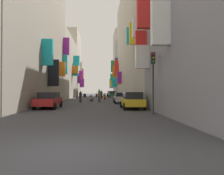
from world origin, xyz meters
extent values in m
plane|color=#38383D|center=(0.00, 30.00, 0.00)|extent=(140.00, 140.00, 0.00)
cube|color=#9E9384|center=(-8.00, 18.87, 10.62)|extent=(6.00, 22.79, 21.25)
cube|color=#19B2BF|center=(-4.66, 28.18, 5.75)|extent=(0.69, 0.59, 3.07)
cube|color=orange|center=(-4.55, 24.99, 4.69)|extent=(0.90, 0.58, 2.09)
cube|color=black|center=(-4.39, 18.67, 3.61)|extent=(1.22, 0.35, 3.04)
cube|color=purple|center=(-4.53, 28.60, 8.73)|extent=(0.94, 0.60, 2.74)
cube|color=#19B2BF|center=(-4.46, 16.25, 5.54)|extent=(1.08, 0.50, 2.70)
cube|color=#B2A899|center=(-8.00, 39.30, 6.43)|extent=(6.00, 18.06, 12.86)
cube|color=#19B2BF|center=(-4.39, 39.73, 6.04)|extent=(1.23, 0.59, 2.62)
cube|color=#19B2BF|center=(-4.35, 41.64, 8.25)|extent=(1.30, 0.43, 2.22)
cube|color=orange|center=(-4.42, 39.43, 6.03)|extent=(1.16, 0.48, 1.67)
cube|color=#BCB29E|center=(-8.00, 54.16, 8.92)|extent=(6.00, 11.67, 17.83)
cube|color=white|center=(-4.69, 57.34, 8.68)|extent=(0.61, 0.59, 2.84)
cube|color=purple|center=(-4.51, 53.97, 6.37)|extent=(0.98, 0.48, 1.45)
cube|color=red|center=(-4.53, 57.36, 6.51)|extent=(0.95, 0.60, 3.17)
cube|color=purple|center=(-4.42, 56.98, 3.80)|extent=(1.17, 0.48, 2.55)
cube|color=purple|center=(-4.50, 49.95, 4.77)|extent=(0.99, 0.51, 2.66)
cube|color=red|center=(4.35, 9.80, 7.40)|extent=(1.30, 0.56, 2.33)
cube|color=red|center=(4.51, 12.64, 6.09)|extent=(0.97, 0.50, 1.54)
cube|color=white|center=(4.47, 6.40, 5.60)|extent=(1.06, 0.51, 2.70)
cube|color=white|center=(4.45, 11.71, 4.40)|extent=(1.11, 0.63, 1.92)
cube|color=#B2A899|center=(8.00, 16.80, 8.19)|extent=(6.00, 6.95, 16.39)
cube|color=yellow|center=(4.60, 17.52, 7.96)|extent=(0.81, 0.44, 2.39)
cube|color=#19B2BF|center=(4.57, 19.62, 8.25)|extent=(0.86, 0.38, 2.06)
cube|color=white|center=(4.53, 14.38, 7.62)|extent=(0.94, 0.54, 1.85)
cube|color=#BCB29E|center=(8.00, 32.04, 9.97)|extent=(6.00, 23.53, 19.94)
cube|color=orange|center=(4.69, 37.25, 4.04)|extent=(0.61, 0.56, 2.51)
cube|color=blue|center=(4.69, 42.99, 8.23)|extent=(0.63, 0.58, 1.84)
cube|color=purple|center=(4.59, 34.25, 4.06)|extent=(0.81, 0.57, 2.19)
cube|color=red|center=(4.56, 42.01, 7.22)|extent=(0.88, 0.59, 2.67)
cube|color=red|center=(4.58, 40.25, 6.32)|extent=(0.84, 0.43, 2.47)
cube|color=gray|center=(8.00, 47.16, 7.06)|extent=(6.00, 6.71, 14.13)
cube|color=#19B2BF|center=(4.33, 44.59, 3.55)|extent=(1.34, 0.44, 2.22)
cube|color=orange|center=(4.47, 46.29, 6.45)|extent=(1.06, 0.37, 2.59)
cube|color=orange|center=(4.64, 47.52, 5.35)|extent=(0.72, 0.44, 2.71)
cube|color=green|center=(4.32, 47.18, 7.70)|extent=(1.36, 0.38, 2.92)
cube|color=orange|center=(4.61, 46.16, 5.12)|extent=(0.78, 0.45, 1.66)
cube|color=#B2A899|center=(8.00, 55.26, 9.24)|extent=(6.00, 9.49, 18.48)
cube|color=white|center=(4.34, 57.02, 3.72)|extent=(1.32, 0.43, 2.90)
cube|color=yellow|center=(4.36, 56.05, 3.75)|extent=(1.29, 0.45, 1.49)
cube|color=green|center=(4.46, 56.48, 5.48)|extent=(1.07, 0.46, 2.05)
cube|color=#B7B7BC|center=(3.60, 20.82, 0.58)|extent=(1.67, 4.07, 0.57)
cube|color=black|center=(3.60, 20.62, 1.11)|extent=(1.47, 2.28, 0.48)
cylinder|color=black|center=(2.76, 22.16, 0.30)|extent=(0.18, 0.60, 0.60)
cylinder|color=black|center=(4.43, 22.16, 0.30)|extent=(0.18, 0.60, 0.60)
cylinder|color=black|center=(2.76, 19.48, 0.30)|extent=(0.18, 0.60, 0.60)
cylinder|color=black|center=(4.43, 19.48, 0.30)|extent=(0.18, 0.60, 0.60)
cube|color=black|center=(3.81, 53.05, 0.64)|extent=(1.74, 4.47, 0.69)
cube|color=black|center=(3.81, 52.82, 1.22)|extent=(1.53, 2.50, 0.47)
cylinder|color=black|center=(2.94, 54.52, 0.30)|extent=(0.18, 0.60, 0.60)
cylinder|color=black|center=(4.68, 54.52, 0.30)|extent=(0.18, 0.60, 0.60)
cylinder|color=black|center=(2.94, 51.57, 0.30)|extent=(0.18, 0.60, 0.60)
cylinder|color=black|center=(4.68, 51.57, 0.30)|extent=(0.18, 0.60, 0.60)
cube|color=#B21E1E|center=(-3.73, 13.70, 0.60)|extent=(1.73, 4.16, 0.61)
cube|color=black|center=(-3.73, 13.91, 1.18)|extent=(1.53, 2.33, 0.54)
cylinder|color=black|center=(-2.86, 12.33, 0.30)|extent=(0.18, 0.60, 0.60)
cylinder|color=black|center=(-4.59, 12.33, 0.30)|extent=(0.18, 0.60, 0.60)
cylinder|color=black|center=(-2.86, 15.08, 0.30)|extent=(0.18, 0.60, 0.60)
cylinder|color=black|center=(-4.59, 15.08, 0.30)|extent=(0.18, 0.60, 0.60)
cube|color=#236638|center=(3.71, 42.07, 0.58)|extent=(1.76, 4.17, 0.55)
cube|color=black|center=(3.71, 41.86, 1.14)|extent=(1.55, 2.33, 0.57)
cylinder|color=black|center=(2.83, 43.44, 0.30)|extent=(0.18, 0.60, 0.60)
cylinder|color=black|center=(4.59, 43.44, 0.30)|extent=(0.18, 0.60, 0.60)
cylinder|color=black|center=(2.83, 40.69, 0.30)|extent=(0.18, 0.60, 0.60)
cylinder|color=black|center=(4.59, 40.69, 0.30)|extent=(0.18, 0.60, 0.60)
cube|color=gold|center=(3.77, 12.78, 0.59)|extent=(1.67, 3.94, 0.58)
cube|color=black|center=(3.77, 12.58, 1.18)|extent=(1.47, 2.20, 0.59)
cylinder|color=black|center=(2.93, 14.08, 0.30)|extent=(0.18, 0.60, 0.60)
cylinder|color=black|center=(4.60, 14.08, 0.30)|extent=(0.18, 0.60, 0.60)
cylinder|color=black|center=(2.93, 11.48, 0.30)|extent=(0.18, 0.60, 0.60)
cylinder|color=black|center=(4.60, 11.48, 0.30)|extent=(0.18, 0.60, 0.60)
cube|color=silver|center=(2.03, 47.16, 0.46)|extent=(0.60, 1.25, 0.45)
cube|color=black|center=(2.00, 46.93, 0.77)|extent=(0.39, 0.60, 0.16)
cylinder|color=#4C4C51|center=(2.11, 47.75, 0.79)|extent=(0.10, 0.28, 0.68)
cylinder|color=black|center=(2.13, 47.90, 0.24)|extent=(0.16, 0.49, 0.48)
cylinder|color=black|center=(1.93, 46.41, 0.24)|extent=(0.16, 0.49, 0.48)
cube|color=#2D4CAD|center=(3.80, 48.37, 0.46)|extent=(0.59, 1.20, 0.45)
cube|color=black|center=(3.83, 48.15, 0.77)|extent=(0.39, 0.60, 0.16)
cylinder|color=#4C4C51|center=(3.72, 48.93, 0.79)|extent=(0.10, 0.28, 0.68)
cylinder|color=black|center=(3.70, 49.08, 0.24)|extent=(0.17, 0.49, 0.48)
cylinder|color=black|center=(3.90, 47.66, 0.24)|extent=(0.17, 0.49, 0.48)
cube|color=orange|center=(1.73, 31.50, 0.46)|extent=(0.54, 1.08, 0.45)
cube|color=black|center=(1.71, 31.70, 0.77)|extent=(0.37, 0.59, 0.16)
cylinder|color=#4C4C51|center=(1.78, 30.98, 0.79)|extent=(0.09, 0.28, 0.68)
cylinder|color=black|center=(1.79, 30.85, 0.24)|extent=(0.15, 0.49, 0.48)
cylinder|color=black|center=(1.66, 32.15, 0.24)|extent=(0.15, 0.49, 0.48)
cube|color=black|center=(-2.68, 43.62, 0.46)|extent=(0.71, 1.15, 0.45)
cube|color=black|center=(-2.62, 43.43, 0.77)|extent=(0.46, 0.63, 0.16)
cylinder|color=#4C4C51|center=(-2.82, 44.14, 0.79)|extent=(0.13, 0.28, 0.68)
cylinder|color=black|center=(-2.86, 44.27, 0.24)|extent=(0.23, 0.49, 0.48)
cylinder|color=black|center=(-2.49, 42.98, 0.24)|extent=(0.23, 0.49, 0.48)
cube|color=#ADADB2|center=(-0.41, 26.24, 0.46)|extent=(0.69, 1.19, 0.45)
cube|color=black|center=(-0.46, 26.45, 0.77)|extent=(0.44, 0.62, 0.16)
cylinder|color=#4C4C51|center=(-0.28, 25.70, 0.79)|extent=(0.12, 0.28, 0.68)
cylinder|color=black|center=(-0.25, 25.57, 0.24)|extent=(0.21, 0.49, 0.48)
cylinder|color=black|center=(-0.58, 26.92, 0.24)|extent=(0.21, 0.49, 0.48)
cube|color=red|center=(0.11, 42.33, 0.46)|extent=(0.53, 1.22, 0.45)
cube|color=black|center=(0.13, 42.10, 0.77)|extent=(0.36, 0.58, 0.16)
cylinder|color=#4C4C51|center=(0.06, 42.92, 0.79)|extent=(0.08, 0.28, 0.68)
cylinder|color=black|center=(0.05, 43.07, 0.24)|extent=(0.14, 0.49, 0.48)
cylinder|color=black|center=(0.17, 41.59, 0.24)|extent=(0.14, 0.49, 0.48)
cylinder|color=#3B3B3B|center=(-3.49, 35.25, 0.39)|extent=(0.44, 0.44, 0.77)
cylinder|color=#4C724C|center=(-3.49, 35.25, 1.08)|extent=(0.53, 0.53, 0.61)
sphere|color=tan|center=(-3.49, 35.25, 1.49)|extent=(0.21, 0.21, 0.21)
cylinder|color=#383838|center=(-1.69, 22.74, 0.38)|extent=(0.36, 0.36, 0.75)
cylinder|color=black|center=(-1.69, 22.74, 1.05)|extent=(0.42, 0.42, 0.60)
sphere|color=tan|center=(-1.69, 22.74, 1.45)|extent=(0.20, 0.20, 0.20)
cylinder|color=black|center=(1.23, 37.57, 0.39)|extent=(0.41, 0.41, 0.77)
cylinder|color=black|center=(1.23, 37.57, 1.08)|extent=(0.49, 0.49, 0.61)
sphere|color=tan|center=(1.23, 37.57, 1.49)|extent=(0.21, 0.21, 0.21)
cylinder|color=#333333|center=(0.83, 23.19, 0.43)|extent=(0.44, 0.44, 0.86)
cylinder|color=#4C724C|center=(0.83, 23.19, 1.20)|extent=(0.53, 0.53, 0.68)
sphere|color=tan|center=(0.83, 23.19, 1.66)|extent=(0.23, 0.23, 0.23)
cylinder|color=#2D2D2D|center=(4.55, 8.47, 1.73)|extent=(0.12, 0.12, 3.45)
cube|color=black|center=(4.55, 8.47, 3.83)|extent=(0.26, 0.26, 0.75)
sphere|color=red|center=(4.55, 8.33, 4.08)|extent=(0.14, 0.14, 0.14)
sphere|color=orange|center=(4.55, 8.33, 3.83)|extent=(0.14, 0.14, 0.14)
sphere|color=green|center=(4.55, 8.33, 3.58)|extent=(0.14, 0.14, 0.14)
camera|label=1|loc=(0.96, -5.64, 1.63)|focal=33.73mm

